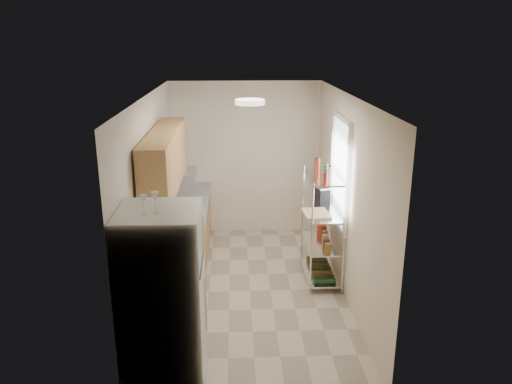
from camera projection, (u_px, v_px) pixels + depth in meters
The scene contains 16 objects.
room at pixel (250, 199), 6.34m from camera, with size 2.52×4.42×2.62m.
counter_run at pixel (183, 248), 6.97m from camera, with size 0.63×3.51×0.90m.
upper_cabinets at pixel (165, 159), 6.24m from camera, with size 0.33×2.20×0.72m, color tan.
range_hood at pixel (178, 175), 7.13m from camera, with size 0.50×0.60×0.12m, color #B7BABC.
window at pixel (340, 172), 6.65m from camera, with size 0.06×1.00×1.46m, color white.
bakers_rack at pixel (323, 205), 6.72m from camera, with size 0.45×0.90×1.73m.
ceiling_dome at pixel (250, 102), 5.68m from camera, with size 0.34×0.34×0.06m, color white.
refrigerator at pixel (164, 300), 4.70m from camera, with size 0.74×0.74×1.81m, color silver.
wine_glass_a at pixel (144, 205), 4.29m from camera, with size 0.06×0.06×0.18m, color silver, non-canonical shape.
wine_glass_b at pixel (155, 203), 4.32m from camera, with size 0.07×0.07×0.20m, color silver, non-canonical shape.
rice_cooker at pixel (180, 214), 6.69m from camera, with size 0.26×0.26×0.21m, color silver.
frying_pan_large at pixel (180, 212), 7.00m from camera, with size 0.27×0.27×0.05m, color black.
frying_pan_small at pixel (181, 207), 7.23m from camera, with size 0.22×0.22×0.04m, color black.
cutting_board at pixel (316, 214), 6.64m from camera, with size 0.33×0.42×0.03m, color tan.
espresso_machine at pixel (322, 196), 6.99m from camera, with size 0.15×0.23×0.27m, color black.
storage_bag at pixel (322, 230), 7.14m from camera, with size 0.09×0.12×0.14m, color #A22313.
Camera 1 is at (-0.18, -6.02, 3.28)m, focal length 35.00 mm.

